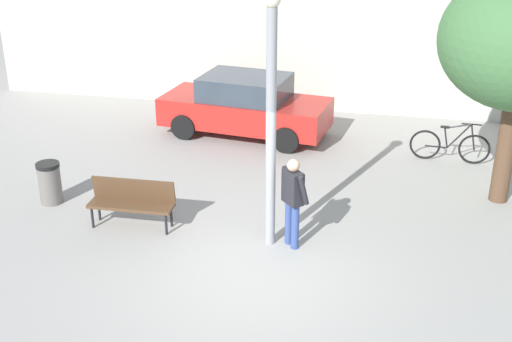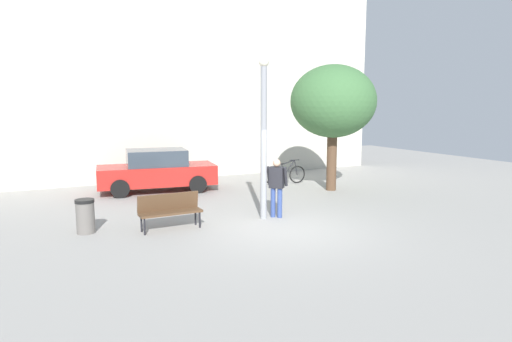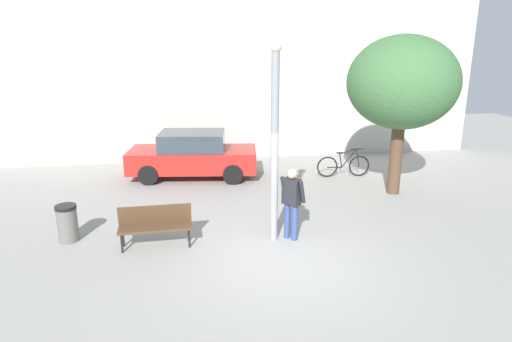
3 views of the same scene
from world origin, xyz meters
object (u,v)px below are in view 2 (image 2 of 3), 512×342
person_by_lamppost (277,184)px  plaza_tree (333,102)px  parked_car_red (157,171)px  trash_bin (85,216)px  bicycle_black (285,175)px  park_bench (170,208)px  lamppost (264,133)px

person_by_lamppost → plaza_tree: plaza_tree is taller
parked_car_red → trash_bin: bearing=-122.6°
parked_car_red → bicycle_black: bearing=-8.5°
person_by_lamppost → park_bench: 3.08m
lamppost → bicycle_black: (3.35, 4.59, -2.04)m
person_by_lamppost → bicycle_black: size_ratio=0.92×
plaza_tree → bicycle_black: (-0.89, 1.90, -2.89)m
trash_bin → park_bench: bearing=-16.0°
bicycle_black → trash_bin: bicycle_black is taller
park_bench → parked_car_red: parked_car_red is taller
trash_bin → parked_car_red: bearing=57.4°
lamppost → plaza_tree: size_ratio=0.96×
trash_bin → person_by_lamppost: bearing=-8.0°
person_by_lamppost → trash_bin: bearing=172.0°
trash_bin → bicycle_black: bearing=26.0°
plaza_tree → parked_car_red: plaza_tree is taller
lamppost → park_bench: bearing=177.4°
park_bench → bicycle_black: bearing=36.7°
person_by_lamppost → plaza_tree: (3.84, 2.71, 2.31)m
park_bench → bicycle_black: bicycle_black is taller
plaza_tree → park_bench: bearing=-159.6°
park_bench → trash_bin: (-1.99, 0.57, -0.11)m
person_by_lamppost → bicycle_black: person_by_lamppost is taller
person_by_lamppost → lamppost: bearing=177.0°
person_by_lamppost → parked_car_red: 5.75m
person_by_lamppost → parked_car_red: (-2.07, 5.36, -0.19)m
person_by_lamppost → trash_bin: size_ratio=1.95×
lamppost → bicycle_black: lamppost is taller
lamppost → bicycle_black: bearing=53.9°
park_bench → plaza_tree: 7.84m
bicycle_black → trash_bin: 8.89m
parked_car_red → trash_bin: (-2.97, -4.65, -0.34)m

